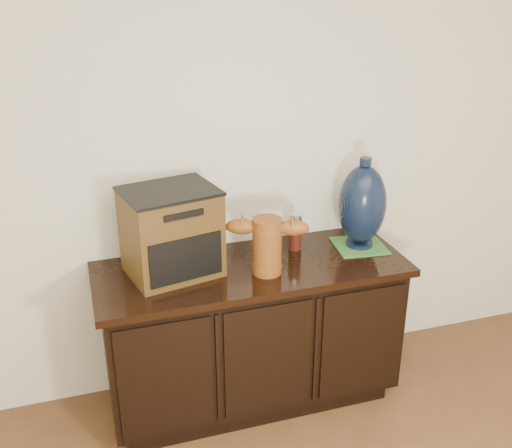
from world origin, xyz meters
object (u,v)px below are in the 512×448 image
object	(u,v)px
terracotta_vessel	(267,243)
tv_radio	(171,232)
sideboard	(252,332)
spray_can	(295,232)
lamp_base	(362,205)

from	to	relation	value
terracotta_vessel	tv_radio	distance (m)	0.43
sideboard	spray_can	world-z (taller)	spray_can
lamp_base	spray_can	xyz separation A→B (m)	(-0.32, 0.07, -0.13)
sideboard	tv_radio	distance (m)	0.67
terracotta_vessel	tv_radio	size ratio (longest dim) A/B	0.81
tv_radio	lamp_base	distance (m)	0.93
tv_radio	lamp_base	world-z (taller)	lamp_base
sideboard	tv_radio	world-z (taller)	tv_radio
sideboard	lamp_base	xyz separation A→B (m)	(0.57, 0.04, 0.59)
terracotta_vessel	tv_radio	world-z (taller)	tv_radio
lamp_base	spray_can	world-z (taller)	lamp_base
sideboard	tv_radio	xyz separation A→B (m)	(-0.36, 0.05, 0.57)
spray_can	terracotta_vessel	bearing A→B (deg)	-137.44
spray_can	sideboard	bearing A→B (deg)	-157.07
sideboard	terracotta_vessel	xyz separation A→B (m)	(0.05, -0.08, 0.52)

